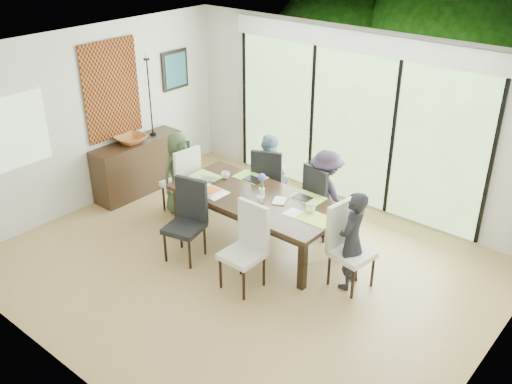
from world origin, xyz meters
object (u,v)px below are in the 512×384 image
Objects in this scene: table_top at (257,198)px; bowl at (131,139)px; chair_near_left at (184,222)px; chair_near_right at (242,249)px; person_far_right at (325,194)px; person_right_end at (352,241)px; cup_a at (225,175)px; cup_c at (310,209)px; chair_left_end at (180,179)px; chair_right_end at (353,248)px; laptop at (205,180)px; vase at (262,192)px; cup_b at (260,199)px; chair_far_left at (270,179)px; chair_far_right at (326,199)px; person_left_end at (180,173)px; sideboard at (139,166)px; person_far_left at (269,174)px.

bowl is (-2.52, -0.05, 0.22)m from table_top.
chair_near_left reaches higher than table_top.
person_far_right reaches higher than chair_near_right.
person_far_right is (0.05, 1.70, 0.09)m from chair_near_right.
person_right_end is (1.98, 0.87, 0.09)m from chair_near_left.
cup_c is at bearing -1.91° from cup_a.
cup_c is at bearing 98.92° from chair_left_end.
chair_near_right is at bearing -15.15° from bowl.
chair_right_end is 0.75m from cup_c.
laptop is (-1.35, 0.77, 0.21)m from chair_near_right.
person_right_end is at bearing -2.00° from vase.
chair_near_right is 0.88m from cup_b.
chair_far_left is 2.11m from person_right_end.
chair_far_left reaches higher than laptop.
laptop is at bearing 42.57° from chair_far_left.
chair_far_right is 0.85× the size of person_far_right.
person_left_end reaches higher than vase.
chair_far_right is at bearing 108.43° from cup_c.
chair_right_end reaches higher than sideboard.
chair_left_end is at bearing 159.40° from laptop.
person_far_right is (-0.95, 0.83, 0.09)m from chair_right_end.
chair_near_left is at bearing -120.87° from vase.
table_top is 1.53× the size of sideboard.
vase is (0.05, 0.05, 0.09)m from table_top.
cup_c is at bearing 73.01° from chair_near_right.
chair_right_end is 1.27m from chair_far_right.
bowl reaches higher than cup_b.
table_top is at bearing -5.15° from laptop.
vase is 2.57m from bowl.
person_left_end is 2.96m from person_right_end.
bowl is (-1.02, -0.05, 0.39)m from chair_left_end.
bowl is at bearing -177.70° from vase.
chair_near_left is 0.85× the size of person_far_right.
person_left_end is 2.19m from person_far_right.
cup_a is at bearing 69.20° from person_far_left.
sideboard is at bearing 141.81° from chair_near_left.
laptop is 2.66× the size of cup_c.
chair_far_left is at bearing 13.54° from chair_far_right.
sideboard is (-2.02, 0.92, -0.11)m from chair_near_left.
cup_b is (0.85, -0.25, -0.00)m from cup_a.
person_right_end is at bearing 151.12° from chair_far_right.
chair_far_right is at bearing 155.41° from chair_far_left.
chair_far_left is 3.33× the size of laptop.
cup_c is (1.65, 0.20, 0.03)m from laptop.
cup_c is 3.34m from sideboard.
chair_right_end is at bearing 96.43° from chair_left_end.
person_far_left reaches higher than chair_near_left.
chair_right_end is 2.12m from person_far_left.
table_top is 1.48m from person_right_end.
person_right_end is 4.00m from sideboard.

